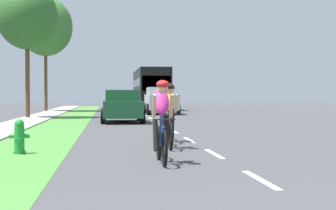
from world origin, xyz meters
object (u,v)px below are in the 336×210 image
(fire_hydrant_green, at_px, (19,137))
(suv_silver, at_px, (161,100))
(pickup_red, at_px, (136,98))
(street_tree_near, at_px, (27,17))
(cyclist_distant, at_px, (169,113))
(bus_black, at_px, (150,87))
(street_tree_far, at_px, (46,27))
(cyclist_lead, at_px, (162,121))
(cyclist_trailing, at_px, (168,115))
(sedan_dark_green, at_px, (122,106))

(fire_hydrant_green, relative_size, suv_silver, 0.16)
(pickup_red, relative_size, street_tree_near, 0.68)
(cyclist_distant, xyz_separation_m, street_tree_near, (-6.10, 15.24, 4.79))
(suv_silver, bearing_deg, bus_black, 88.80)
(bus_black, xyz_separation_m, pickup_red, (-0.32, 17.30, -1.15))
(pickup_red, height_order, street_tree_far, street_tree_far)
(cyclist_lead, relative_size, street_tree_far, 0.20)
(fire_hydrant_green, distance_m, cyclist_distant, 4.43)
(street_tree_far, bearing_deg, fire_hydrant_green, -84.52)
(cyclist_lead, height_order, cyclist_trailing, same)
(pickup_red, bearing_deg, street_tree_far, -109.91)
(cyclist_distant, xyz_separation_m, street_tree_far, (-6.43, 26.59, 5.69))
(pickup_red, bearing_deg, cyclist_distant, -92.06)
(fire_hydrant_green, height_order, pickup_red, pickup_red)
(cyclist_distant, height_order, pickup_red, pickup_red)
(fire_hydrant_green, height_order, cyclist_distant, cyclist_distant)
(pickup_red, bearing_deg, sedan_dark_green, -94.10)
(sedan_dark_green, xyz_separation_m, bus_black, (3.11, 21.56, 1.21))
(pickup_red, bearing_deg, cyclist_trailing, -92.25)
(fire_hydrant_green, height_order, street_tree_far, street_tree_far)
(cyclist_trailing, xyz_separation_m, pickup_red, (2.00, 50.94, 0.02))
(fire_hydrant_green, relative_size, bus_black, 0.07)
(bus_black, bearing_deg, fire_hydrant_green, -99.45)
(cyclist_trailing, relative_size, street_tree_far, 0.20)
(street_tree_near, bearing_deg, street_tree_far, 91.63)
(sedan_dark_green, bearing_deg, fire_hydrant_green, -101.51)
(fire_hydrant_green, relative_size, street_tree_far, 0.09)
(cyclist_lead, distance_m, cyclist_trailing, 2.76)
(cyclist_trailing, height_order, sedan_dark_green, cyclist_trailing)
(fire_hydrant_green, relative_size, street_tree_near, 0.10)
(cyclist_lead, relative_size, cyclist_trailing, 1.00)
(cyclist_lead, xyz_separation_m, suv_silver, (2.52, 24.74, 0.14))
(sedan_dark_green, bearing_deg, street_tree_far, 108.43)
(cyclist_lead, relative_size, pickup_red, 0.34)
(fire_hydrant_green, relative_size, pickup_red, 0.15)
(cyclist_lead, distance_m, cyclist_distant, 4.50)
(bus_black, bearing_deg, cyclist_lead, -94.35)
(cyclist_distant, xyz_separation_m, suv_silver, (1.84, 20.29, 0.14))
(cyclist_distant, relative_size, sedan_dark_green, 0.40)
(fire_hydrant_green, distance_m, street_tree_near, 18.65)
(cyclist_lead, distance_m, suv_silver, 24.87)
(cyclist_trailing, distance_m, bus_black, 33.74)
(suv_silver, relative_size, pickup_red, 0.92)
(cyclist_distant, relative_size, bus_black, 0.15)
(cyclist_lead, distance_m, bus_black, 36.49)
(fire_hydrant_green, height_order, cyclist_trailing, cyclist_trailing)
(cyclist_distant, distance_m, sedan_dark_green, 10.41)
(cyclist_distant, xyz_separation_m, bus_black, (2.09, 31.92, 1.17))
(cyclist_lead, height_order, street_tree_far, street_tree_far)
(fire_hydrant_green, xyz_separation_m, cyclist_trailing, (3.40, 0.76, 0.44))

